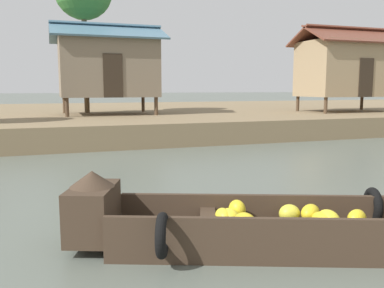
% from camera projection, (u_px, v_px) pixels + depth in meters
% --- Properties ---
extents(ground_plane, '(300.00, 300.00, 0.00)m').
position_uv_depth(ground_plane, '(184.00, 165.00, 10.82)').
color(ground_plane, '#596056').
extents(riverbank_strip, '(160.00, 20.00, 0.82)m').
position_uv_depth(riverbank_strip, '(112.00, 117.00, 22.87)').
color(riverbank_strip, '#7F6B4C').
rests_on(riverbank_strip, ground).
extents(banana_boat, '(5.19, 2.75, 0.98)m').
position_uv_depth(banana_boat, '(280.00, 223.00, 5.14)').
color(banana_boat, '#3D2D21').
rests_on(banana_boat, ground).
extents(stilt_house_left, '(4.85, 3.53, 4.00)m').
position_uv_depth(stilt_house_left, '(108.00, 66.00, 18.38)').
color(stilt_house_left, '#4C3826').
rests_on(stilt_house_left, riverbank_strip).
extents(stilt_house_mid_left, '(5.15, 3.15, 4.15)m').
position_uv_depth(stilt_house_mid_left, '(347.00, 68.00, 20.43)').
color(stilt_house_mid_left, '#4C3826').
rests_on(stilt_house_mid_left, riverbank_strip).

